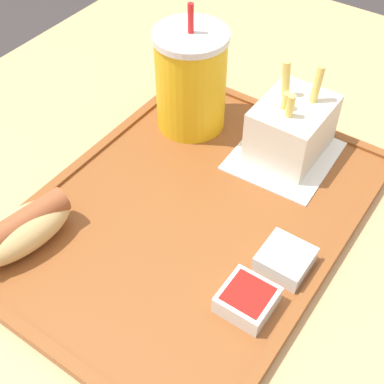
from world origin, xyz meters
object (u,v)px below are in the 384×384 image
Objects in this scene: fries_carton at (291,128)px; sauce_cup_mayo at (285,259)px; hot_dog_far at (21,230)px; sauce_cup_ketchup at (247,299)px; soda_cup at (191,80)px.

sauce_cup_mayo is (-0.16, -0.08, -0.03)m from fries_carton.
hot_dog_far is 0.24m from sauce_cup_ketchup.
sauce_cup_mayo is (0.13, -0.24, -0.01)m from hot_dog_far.
sauce_cup_mayo is at bearing -61.33° from hot_dog_far.
fries_carton is 2.35× the size of sauce_cup_mayo.
sauce_cup_mayo is 1.00× the size of sauce_cup_ketchup.
fries_carton reaches higher than sauce_cup_mayo.
hot_dog_far is (-0.26, 0.03, -0.04)m from soda_cup.
soda_cup is at bearing 45.68° from sauce_cup_ketchup.
soda_cup reaches higher than sauce_cup_mayo.
sauce_cup_ketchup is (-0.20, -0.20, -0.05)m from soda_cup.
sauce_cup_mayo is at bearing -6.92° from sauce_cup_ketchup.
sauce_cup_mayo is 0.06m from sauce_cup_ketchup.
fries_carton is at bearing -28.90° from hot_dog_far.
soda_cup is 3.38× the size of sauce_cup_ketchup.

